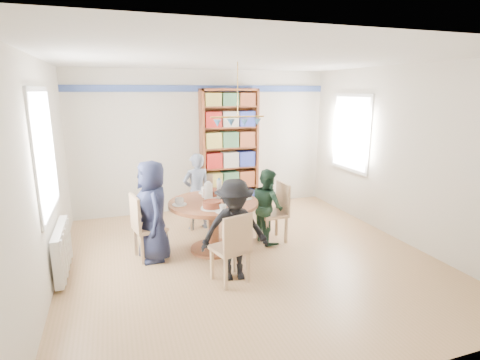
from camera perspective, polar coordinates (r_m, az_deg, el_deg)
name	(u,v)px	position (r m, az deg, el deg)	size (l,w,h in m)	color
ground	(249,258)	(5.41, 1.40, -11.82)	(5.00, 5.00, 0.00)	tan
room_shell	(214,136)	(5.68, -4.04, 6.72)	(5.00, 5.00, 5.00)	white
radiator	(62,250)	(5.31, -25.48, -9.59)	(0.12, 1.00, 0.60)	silver
dining_table	(214,214)	(5.49, -4.05, -5.21)	(1.30, 1.30, 0.75)	brown
chair_left	(144,224)	(5.39, -14.47, -6.50)	(0.49, 0.49, 0.93)	tan
chair_right	(277,209)	(5.89, 5.60, -4.47)	(0.42, 0.42, 0.92)	tan
chair_far	(201,199)	(6.50, -5.90, -2.82)	(0.50, 0.50, 0.90)	tan
chair_near	(233,245)	(4.57, -1.06, -9.94)	(0.49, 0.49, 0.90)	tan
person_left	(153,211)	(5.28, -13.16, -4.62)	(0.69, 0.45, 1.41)	#191D37
person_right	(267,206)	(5.80, 4.19, -3.95)	(0.56, 0.44, 1.16)	#1A3426
person_far	(197,192)	(6.33, -6.61, -1.80)	(0.48, 0.31, 1.31)	gray
person_near	(235,230)	(4.64, -0.82, -7.64)	(0.83, 0.48, 1.29)	black
bookshelf	(229,151)	(7.35, -1.65, 4.41)	(1.12, 0.34, 2.35)	maroon
tableware	(211,197)	(5.43, -4.42, -2.54)	(1.19, 1.19, 0.31)	white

